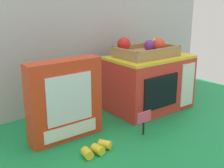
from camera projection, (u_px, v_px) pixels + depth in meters
ground_plane at (117, 117)px, 1.37m from camera, size 1.70×1.70×0.00m
display_back_panel at (85, 30)px, 1.46m from camera, size 1.61×0.03×0.75m
toy_microwave at (149, 82)px, 1.45m from camera, size 0.40×0.26×0.26m
food_groups_crate at (146, 50)px, 1.40m from camera, size 0.28×0.20×0.09m
cookie_set_box at (65, 101)px, 1.13m from camera, size 0.29×0.08×0.31m
price_sign at (144, 119)px, 1.17m from camera, size 0.07×0.01×0.10m
loose_toy_banana at (97, 149)px, 1.05m from camera, size 0.13×0.07×0.03m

